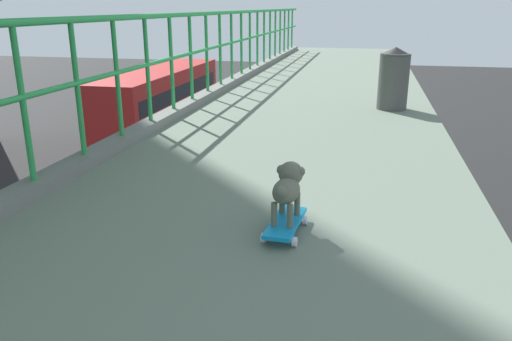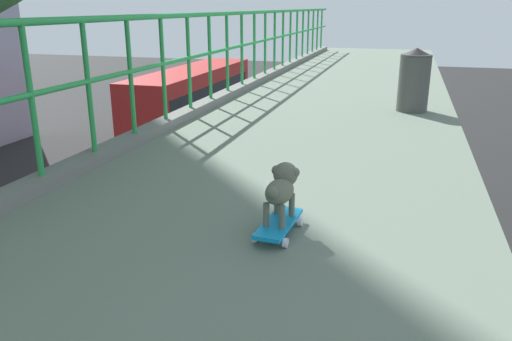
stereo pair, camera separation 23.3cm
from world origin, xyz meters
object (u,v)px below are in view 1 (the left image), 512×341
city_bus (161,100)px  litter_bin (394,78)px  toy_skateboard (285,223)px  small_dog (288,186)px

city_bus → litter_bin: size_ratio=14.02×
toy_skateboard → litter_bin: bearing=79.7°
small_dog → litter_bin: (0.73, 4.00, 0.12)m
litter_bin → city_bus: bearing=121.7°
small_dog → litter_bin: size_ratio=0.49×
city_bus → litter_bin: 20.13m
city_bus → litter_bin: (10.40, -16.85, 3.61)m
city_bus → toy_skateboard: size_ratio=22.68×
city_bus → litter_bin: bearing=-58.3°
toy_skateboard → litter_bin: size_ratio=0.62×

